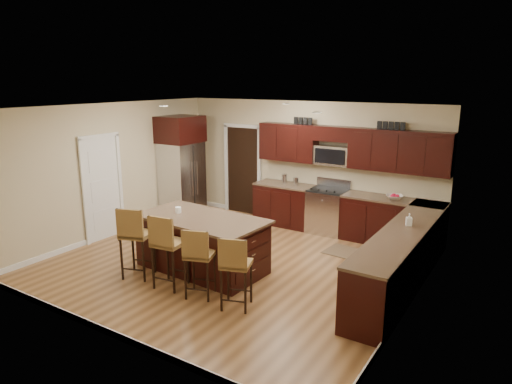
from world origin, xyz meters
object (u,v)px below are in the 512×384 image
Objects in this scene: stool_left at (135,234)px; stool_mid at (167,243)px; island at (202,245)px; stool_right at (198,255)px; range at (328,211)px; refrigerator at (182,166)px; stool_extra at (235,264)px.

stool_mid is (0.69, -0.00, -0.01)m from stool_left.
island is 1.90× the size of stool_left.
stool_mid is 1.10× the size of stool_right.
range is 3.91m from stool_mid.
range is 0.49× the size of island.
range is 0.94× the size of stool_mid.
stool_mid is (0.01, -0.85, 0.31)m from island.
range is 0.93× the size of stool_left.
island is at bearing 32.15° from stool_left.
range is 4.14m from stool_left.
refrigerator is (-2.29, 2.13, 0.78)m from island.
stool_extra reaches higher than island.
range reaches higher than stool_right.
stool_left is 1.30m from stool_right.
range is 3.78m from stool_extra.
stool_extra is at bearing -39.83° from refrigerator.
range is 3.09m from island.
stool_mid is at bearing 160.72° from stool_extra.
stool_left is 1.01× the size of stool_mid.
stool_left reaches higher than range.
stool_left is at bearing -114.05° from range.
range is at bearing 64.45° from stool_right.
range is at bearing 68.05° from stool_mid.
refrigerator is 4.67m from stool_extra.
stool_right is 1.00× the size of stool_extra.
island is 0.90m from stool_mid.
stool_mid is at bearing -85.90° from island.
stool_right is (-0.38, -3.76, 0.20)m from range.
stool_extra is (3.57, -2.97, -0.54)m from refrigerator.
refrigerator is 2.19× the size of stool_extra.
stool_left reaches higher than stool_mid.
stool_extra is (1.95, 0.01, -0.07)m from stool_left.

